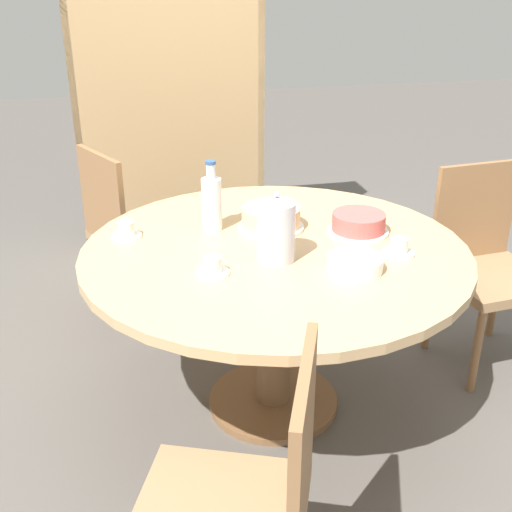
{
  "coord_description": "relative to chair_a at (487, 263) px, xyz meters",
  "views": [
    {
      "loc": [
        -0.54,
        -2.08,
        1.66
      ],
      "look_at": [
        0.0,
        0.32,
        0.52
      ],
      "focal_mm": 45.0,
      "sensor_mm": 36.0,
      "label": 1
    }
  ],
  "objects": [
    {
      "name": "bookshelf",
      "position": [
        -1.21,
        1.43,
        0.49
      ],
      "size": [
        1.06,
        0.28,
        1.94
      ],
      "rotation": [
        0.0,
        0.0,
        3.14
      ],
      "color": "tan",
      "rests_on": "ground_plane"
    },
    {
      "name": "dining_table",
      "position": [
        -0.99,
        -0.16,
        0.12
      ],
      "size": [
        1.42,
        1.42,
        0.7
      ],
      "color": "brown",
      "rests_on": "ground_plane"
    },
    {
      "name": "chair_c",
      "position": [
        -1.31,
        -1.12,
        0.0
      ],
      "size": [
        0.55,
        0.55,
        0.88
      ],
      "rotation": [
        0.0,
        0.0,
        10.61
      ],
      "color": "olive",
      "rests_on": "ground_plane"
    },
    {
      "name": "ground_plane",
      "position": [
        -0.99,
        -0.16,
        -0.47
      ],
      "size": [
        14.0,
        14.0,
        0.0
      ],
      "primitive_type": "plane",
      "color": "#56514C"
    },
    {
      "name": "coffee_pot",
      "position": [
        -1.02,
        -0.26,
        0.35
      ],
      "size": [
        0.13,
        0.13,
        0.25
      ],
      "color": "silver",
      "rests_on": "dining_table"
    },
    {
      "name": "chair_b",
      "position": [
        -1.49,
        0.71,
        0.0
      ],
      "size": [
        0.56,
        0.56,
        0.88
      ],
      "rotation": [
        0.0,
        0.0,
        8.31
      ],
      "color": "olive",
      "rests_on": "ground_plane"
    },
    {
      "name": "water_bottle",
      "position": [
        -1.19,
        0.06,
        0.35
      ],
      "size": [
        0.08,
        0.08,
        0.28
      ],
      "color": "silver",
      "rests_on": "dining_table"
    },
    {
      "name": "cup_c",
      "position": [
        -1.52,
        0.06,
        0.26
      ],
      "size": [
        0.12,
        0.12,
        0.06
      ],
      "color": "white",
      "rests_on": "dining_table"
    },
    {
      "name": "cake_main",
      "position": [
        -0.96,
        0.02,
        0.28
      ],
      "size": [
        0.26,
        0.26,
        0.09
      ],
      "color": "white",
      "rests_on": "dining_table"
    },
    {
      "name": "cup_a",
      "position": [
        -0.58,
        -0.31,
        0.26
      ],
      "size": [
        0.12,
        0.12,
        0.06
      ],
      "color": "white",
      "rests_on": "dining_table"
    },
    {
      "name": "cake_second",
      "position": [
        -0.65,
        -0.09,
        0.28
      ],
      "size": [
        0.23,
        0.23,
        0.08
      ],
      "color": "white",
      "rests_on": "dining_table"
    },
    {
      "name": "cup_b",
      "position": [
        -1.25,
        -0.33,
        0.26
      ],
      "size": [
        0.12,
        0.12,
        0.06
      ],
      "color": "white",
      "rests_on": "dining_table"
    },
    {
      "name": "plate_stack",
      "position": [
        -0.78,
        -0.4,
        0.26
      ],
      "size": [
        0.19,
        0.19,
        0.05
      ],
      "color": "white",
      "rests_on": "dining_table"
    },
    {
      "name": "chair_a",
      "position": [
        0.0,
        0.0,
        0.0
      ],
      "size": [
        0.46,
        0.46,
        0.88
      ],
      "rotation": [
        0.0,
        0.0,
        6.38
      ],
      "color": "olive",
      "rests_on": "ground_plane"
    }
  ]
}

